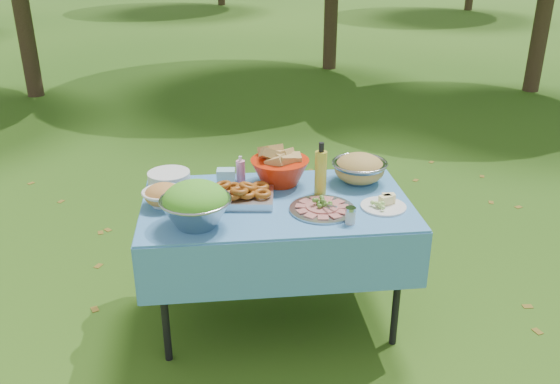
# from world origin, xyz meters

# --- Properties ---
(ground) EXTENTS (80.00, 80.00, 0.00)m
(ground) POSITION_xyz_m (0.00, 0.00, 0.00)
(ground) COLOR #123409
(ground) RESTS_ON ground
(picnic_table) EXTENTS (1.46, 0.86, 0.76)m
(picnic_table) POSITION_xyz_m (0.00, 0.00, 0.38)
(picnic_table) COLOR #7BC3ED
(picnic_table) RESTS_ON ground
(salad_bowl) EXTENTS (0.47, 0.47, 0.23)m
(salad_bowl) POSITION_xyz_m (-0.43, -0.24, 0.88)
(salad_bowl) COLOR #9DA1A5
(salad_bowl) RESTS_ON picnic_table
(pasta_bowl_white) EXTENTS (0.28, 0.28, 0.12)m
(pasta_bowl_white) POSITION_xyz_m (-0.61, 0.02, 0.82)
(pasta_bowl_white) COLOR silver
(pasta_bowl_white) RESTS_ON picnic_table
(plate_stack) EXTENTS (0.28, 0.28, 0.08)m
(plate_stack) POSITION_xyz_m (-0.60, 0.30, 0.80)
(plate_stack) COLOR silver
(plate_stack) RESTS_ON picnic_table
(wipes_box) EXTENTS (0.11, 0.08, 0.09)m
(wipes_box) POSITION_xyz_m (-0.27, 0.26, 0.81)
(wipes_box) COLOR #8CD1E2
(wipes_box) RESTS_ON picnic_table
(sanitizer_bottle) EXTENTS (0.06, 0.06, 0.15)m
(sanitizer_bottle) POSITION_xyz_m (-0.18, 0.32, 0.84)
(sanitizer_bottle) COLOR pink
(sanitizer_bottle) RESTS_ON picnic_table
(bread_bowl) EXTENTS (0.38, 0.38, 0.23)m
(bread_bowl) POSITION_xyz_m (0.05, 0.25, 0.87)
(bread_bowl) COLOR red
(bread_bowl) RESTS_ON picnic_table
(pasta_bowl_steel) EXTENTS (0.39, 0.39, 0.17)m
(pasta_bowl_steel) POSITION_xyz_m (0.51, 0.22, 0.85)
(pasta_bowl_steel) COLOR #9DA1A5
(pasta_bowl_steel) RESTS_ON picnic_table
(fried_tray) EXTENTS (0.40, 0.31, 0.09)m
(fried_tray) POSITION_xyz_m (-0.20, 0.02, 0.80)
(fried_tray) COLOR silver
(fried_tray) RESTS_ON picnic_table
(charcuterie_platter) EXTENTS (0.44, 0.44, 0.08)m
(charcuterie_platter) POSITION_xyz_m (0.23, -0.14, 0.80)
(charcuterie_platter) COLOR #A0A3A6
(charcuterie_platter) RESTS_ON picnic_table
(oil_bottle) EXTENTS (0.09, 0.09, 0.30)m
(oil_bottle) POSITION_xyz_m (0.26, 0.08, 0.91)
(oil_bottle) COLOR gold
(oil_bottle) RESTS_ON picnic_table
(cheese_plate) EXTENTS (0.29, 0.29, 0.07)m
(cheese_plate) POSITION_xyz_m (0.56, -0.14, 0.79)
(cheese_plate) COLOR silver
(cheese_plate) RESTS_ON picnic_table
(shaker) EXTENTS (0.06, 0.06, 0.09)m
(shaker) POSITION_xyz_m (0.34, -0.30, 0.81)
(shaker) COLOR silver
(shaker) RESTS_ON picnic_table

